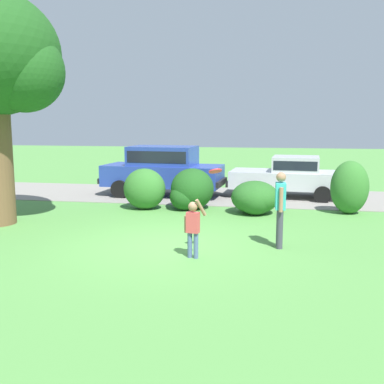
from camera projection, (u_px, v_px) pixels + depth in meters
The scene contains 11 objects.
ground_plane at pixel (167, 245), 10.72m from camera, with size 80.00×80.00×0.00m, color #518E42.
driveway_strip at pixel (210, 196), 17.78m from camera, with size 28.00×4.40×0.02m, color gray.
shrub_near_tree at pixel (145, 189), 15.05m from camera, with size 1.39×1.14×1.34m.
shrub_centre_left at pixel (191, 191), 15.05m from camera, with size 1.42×1.45×1.34m.
shrub_centre at pixel (255, 198), 14.27m from camera, with size 1.48×1.50×1.03m.
shrub_centre_right at pixel (350, 187), 14.27m from camera, with size 1.16×1.02×1.66m.
parked_sedan at pixel (290, 175), 17.32m from camera, with size 4.52×2.33×1.56m.
parked_suv at pixel (163, 168), 17.65m from camera, with size 4.82×2.35×1.92m.
child_thrower at pixel (193, 225), 9.64m from camera, with size 0.47×0.23×1.29m.
frisbee at pixel (215, 171), 9.60m from camera, with size 0.30×0.27×0.18m.
adult_onlooker at pixel (280, 205), 10.39m from camera, with size 0.24×0.53×1.74m.
Camera 1 is at (2.42, -10.13, 2.88)m, focal length 42.95 mm.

